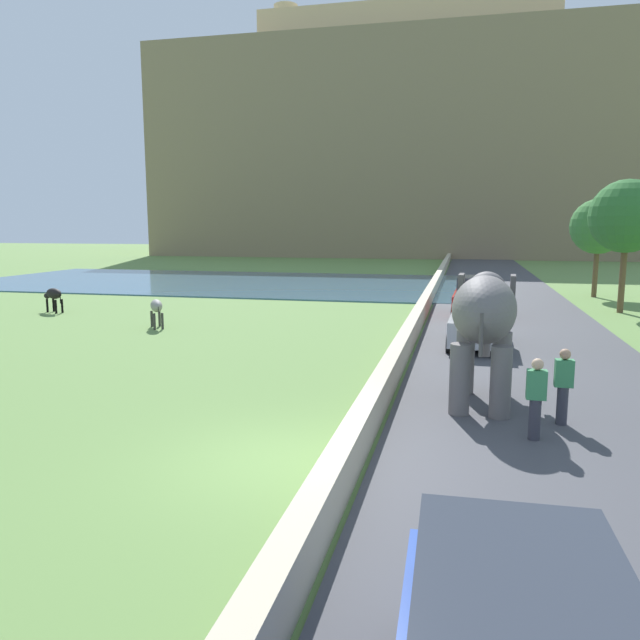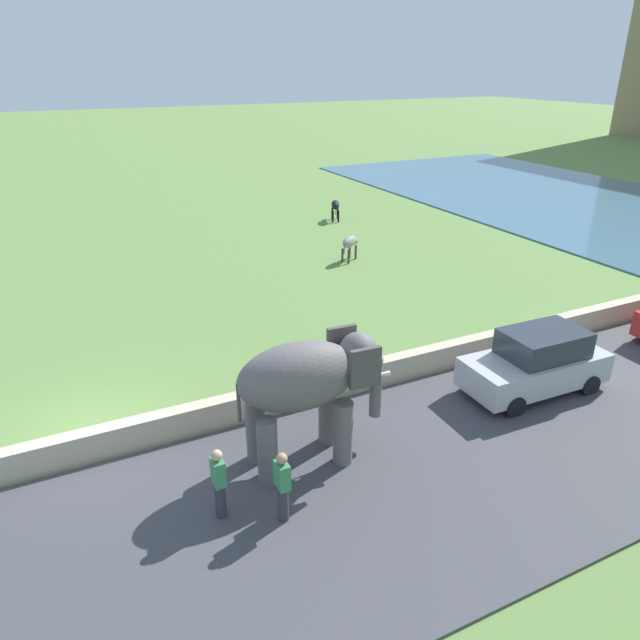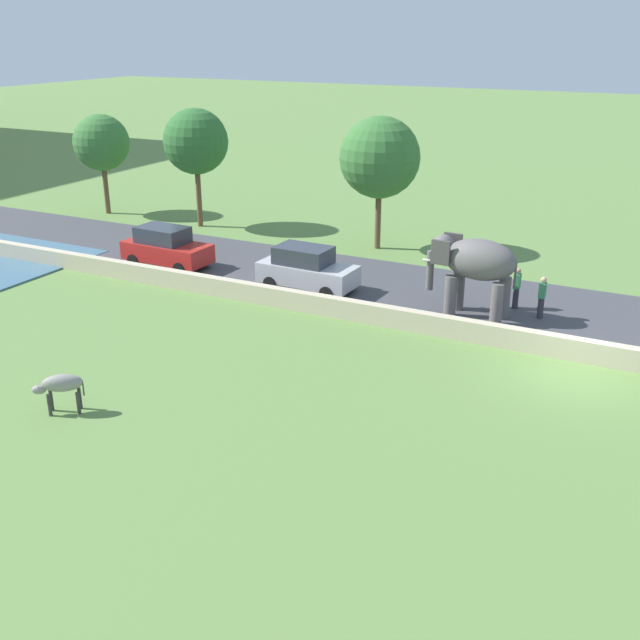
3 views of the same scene
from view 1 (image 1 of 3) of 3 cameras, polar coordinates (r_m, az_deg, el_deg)
name	(u,v)px [view 1 (image 1 of 3)]	position (r m, az deg, el deg)	size (l,w,h in m)	color
ground_plane	(284,461)	(11.01, -3.40, -12.98)	(220.00, 220.00, 0.00)	#608442
road_surface	(507,312)	(30.13, 17.01, 0.72)	(7.00, 120.00, 0.06)	#424247
barrier_wall	(423,308)	(28.08, 9.54, 1.12)	(0.40, 110.00, 0.74)	beige
lake	(221,282)	(44.50, -9.23, 3.52)	(36.00, 18.00, 0.08)	#426B84
hill_distant	(402,157)	(89.47, 7.68, 14.85)	(64.00, 28.00, 27.10)	#897556
fort_on_hill	(406,31)	(92.69, 7.99, 25.11)	(39.65, 8.00, 7.60)	tan
elephant	(484,317)	(14.29, 15.04, 0.28)	(1.57, 3.51, 2.99)	#605B5B
person_beside_elephant	(536,398)	(12.28, 19.45, -6.86)	(0.36, 0.22, 1.63)	#33333D
person_trailing	(563,386)	(13.39, 21.71, -5.69)	(0.36, 0.22, 1.63)	#33333D
car_silver	(476,321)	(21.21, 14.36, -0.08)	(1.90, 4.05, 1.80)	#B7B7BC
car_red	(474,297)	(28.22, 14.12, 2.09)	(1.92, 4.06, 1.80)	red
cow_black	(53,295)	(31.37, -23.57, 2.16)	(1.40, 0.88, 1.15)	black
cow_grey	(156,307)	(25.31, -15.00, 1.17)	(1.09, 1.32, 1.15)	gray
tree_mid	(627,217)	(31.85, 26.68, 8.60)	(3.38, 3.38, 6.17)	brown
tree_far	(598,227)	(38.19, 24.50, 7.91)	(3.10, 3.10, 5.55)	brown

